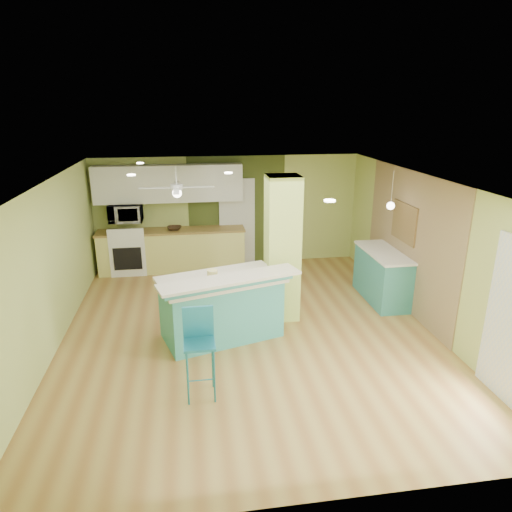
# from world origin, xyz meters

# --- Properties ---
(floor) EXTENTS (6.00, 7.00, 0.01)m
(floor) POSITION_xyz_m (0.00, 0.00, -0.01)
(floor) COLOR olive
(floor) RESTS_ON ground
(ceiling) EXTENTS (6.00, 7.00, 0.01)m
(ceiling) POSITION_xyz_m (0.00, 0.00, 2.50)
(ceiling) COLOR white
(ceiling) RESTS_ON wall_back
(wall_back) EXTENTS (6.00, 0.01, 2.50)m
(wall_back) POSITION_xyz_m (0.00, 3.50, 1.25)
(wall_back) COLOR #B3C368
(wall_back) RESTS_ON floor
(wall_front) EXTENTS (6.00, 0.01, 2.50)m
(wall_front) POSITION_xyz_m (0.00, -3.50, 1.25)
(wall_front) COLOR #B3C368
(wall_front) RESTS_ON floor
(wall_left) EXTENTS (0.01, 7.00, 2.50)m
(wall_left) POSITION_xyz_m (-3.00, 0.00, 1.25)
(wall_left) COLOR #B3C368
(wall_left) RESTS_ON floor
(wall_right) EXTENTS (0.01, 7.00, 2.50)m
(wall_right) POSITION_xyz_m (3.00, 0.00, 1.25)
(wall_right) COLOR #B3C368
(wall_right) RESTS_ON floor
(wood_panel) EXTENTS (0.02, 3.40, 2.50)m
(wood_panel) POSITION_xyz_m (2.99, 0.60, 1.25)
(wood_panel) COLOR #84694B
(wood_panel) RESTS_ON floor
(olive_accent) EXTENTS (2.20, 0.02, 2.50)m
(olive_accent) POSITION_xyz_m (0.20, 3.49, 1.25)
(olive_accent) COLOR #3F4B1E
(olive_accent) RESTS_ON floor
(interior_door) EXTENTS (0.82, 0.05, 2.00)m
(interior_door) POSITION_xyz_m (0.20, 3.46, 1.00)
(interior_door) COLOR silver
(interior_door) RESTS_ON floor
(column) EXTENTS (0.55, 0.55, 2.50)m
(column) POSITION_xyz_m (0.65, 0.50, 1.25)
(column) COLOR #BDD764
(column) RESTS_ON floor
(kitchen_run) EXTENTS (3.25, 0.63, 0.94)m
(kitchen_run) POSITION_xyz_m (-1.30, 3.20, 0.47)
(kitchen_run) COLOR #E1DE75
(kitchen_run) RESTS_ON floor
(stove) EXTENTS (0.76, 0.66, 1.08)m
(stove) POSITION_xyz_m (-2.25, 3.19, 0.46)
(stove) COLOR white
(stove) RESTS_ON floor
(upper_cabinets) EXTENTS (3.20, 0.34, 0.80)m
(upper_cabinets) POSITION_xyz_m (-1.30, 3.32, 1.95)
(upper_cabinets) COLOR white
(upper_cabinets) RESTS_ON wall_back
(microwave) EXTENTS (0.70, 0.48, 0.39)m
(microwave) POSITION_xyz_m (-2.25, 3.20, 1.35)
(microwave) COLOR white
(microwave) RESTS_ON wall_back
(ceiling_fan) EXTENTS (1.41, 1.41, 0.61)m
(ceiling_fan) POSITION_xyz_m (-1.10, 2.00, 2.08)
(ceiling_fan) COLOR silver
(ceiling_fan) RESTS_ON ceiling
(pendant_lamp) EXTENTS (0.14, 0.14, 0.69)m
(pendant_lamp) POSITION_xyz_m (2.65, 0.75, 1.88)
(pendant_lamp) COLOR silver
(pendant_lamp) RESTS_ON ceiling
(wall_decor) EXTENTS (0.03, 0.90, 0.70)m
(wall_decor) POSITION_xyz_m (2.96, 0.80, 1.55)
(wall_decor) COLOR brown
(wall_decor) RESTS_ON wood_panel
(peninsula) EXTENTS (2.28, 1.69, 1.16)m
(peninsula) POSITION_xyz_m (-0.45, -0.10, 0.54)
(peninsula) COLOR teal
(peninsula) RESTS_ON floor
(bar_stool) EXTENTS (0.39, 0.39, 1.19)m
(bar_stool) POSITION_xyz_m (-0.84, -1.58, 0.79)
(bar_stool) COLOR teal
(bar_stool) RESTS_ON floor
(side_counter) EXTENTS (0.64, 1.52, 0.98)m
(side_counter) POSITION_xyz_m (2.70, 0.92, 0.49)
(side_counter) COLOR teal
(side_counter) RESTS_ON floor
(fruit_bowl) EXTENTS (0.35, 0.35, 0.08)m
(fruit_bowl) POSITION_xyz_m (-1.23, 3.17, 0.98)
(fruit_bowl) COLOR #352415
(fruit_bowl) RESTS_ON kitchen_run
(canister) EXTENTS (0.17, 0.17, 0.16)m
(canister) POSITION_xyz_m (-0.58, -0.13, 1.09)
(canister) COLOR yellow
(canister) RESTS_ON peninsula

